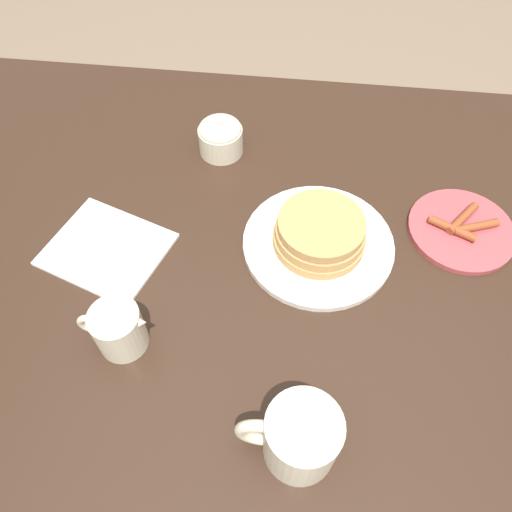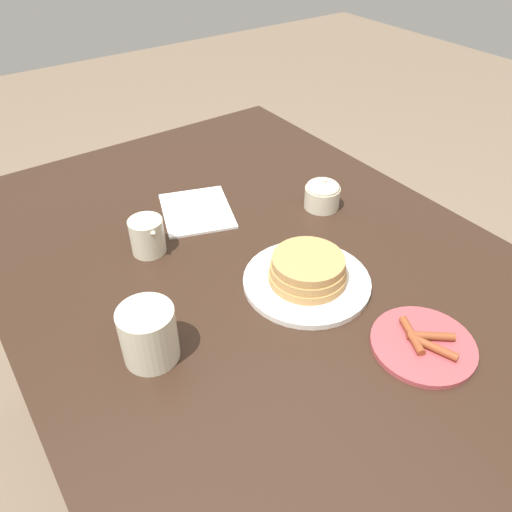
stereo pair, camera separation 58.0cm
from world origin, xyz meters
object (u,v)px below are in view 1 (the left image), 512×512
Objects in this scene: pancake_plate at (319,237)px; napkin at (107,249)px; side_plate_bacon at (461,229)px; creamer_pitcher at (119,329)px; sugar_bowl at (220,136)px; coffee_mug at (299,437)px.

pancake_plate is 0.35m from napkin.
creamer_pitcher reaches higher than side_plate_bacon.
creamer_pitcher is at bearing 79.29° from sugar_bowl.
pancake_plate is 1.93× the size of coffee_mug.
napkin is (0.07, -0.16, -0.04)m from creamer_pitcher.
pancake_plate is at bearing 13.81° from side_plate_bacon.
pancake_plate is 0.32m from coffee_mug.
side_plate_bacon is 0.79× the size of napkin.
side_plate_bacon is 1.66× the size of creamer_pitcher.
sugar_bowl is at bearing -120.59° from napkin.
napkin is at bearing -64.97° from creamer_pitcher.
side_plate_bacon is 0.45m from sugar_bowl.
sugar_bowl is at bearing -18.85° from side_plate_bacon.
sugar_bowl is (-0.08, -0.41, -0.01)m from creamer_pitcher.
side_plate_bacon is at bearing -169.56° from napkin.
side_plate_bacon is (-0.24, -0.06, -0.02)m from pancake_plate.
creamer_pitcher is (0.51, 0.26, 0.03)m from side_plate_bacon.
pancake_plate is 2.32× the size of creamer_pitcher.
sugar_bowl reaches higher than pancake_plate.
side_plate_bacon is at bearing -166.19° from pancake_plate.
pancake_plate is at bearing -142.95° from creamer_pitcher.
coffee_mug reaches higher than napkin.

